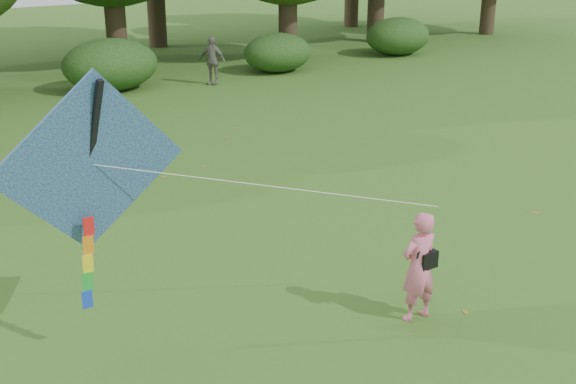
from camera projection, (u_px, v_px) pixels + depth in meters
ground at (386, 315)px, 11.00m from camera, size 100.00×100.00×0.00m
man_kite_flyer at (419, 267)px, 10.64m from camera, size 0.65×0.44×1.71m
bystander_right at (212, 61)px, 27.05m from camera, size 0.96×1.12×1.80m
crossbody_bag at (426, 259)px, 10.65m from camera, size 0.43×0.20×0.70m
flying_kite at (91, 167)px, 9.17m from camera, size 5.70×2.34×3.28m
shrub_band at (7, 80)px, 23.80m from camera, size 39.15×3.22×1.88m
fallen_leaves at (283, 202)px, 15.55m from camera, size 10.94×14.64×0.01m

